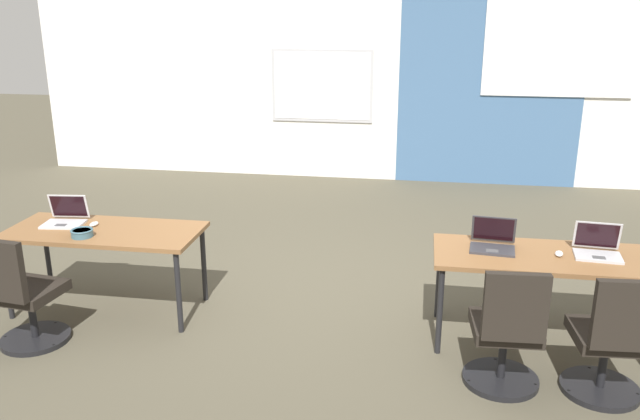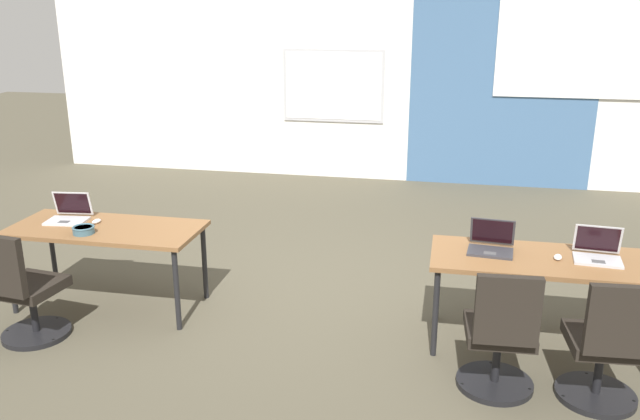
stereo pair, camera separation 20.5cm
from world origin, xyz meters
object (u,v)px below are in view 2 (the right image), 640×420
Objects in this scene: mouse_near_left_end at (96,221)px; laptop_near_right_inner at (491,245)px; desk_near_right at (541,265)px; mouse_near_right_end at (558,257)px; chair_near_right_inner at (500,342)px; snack_bowl at (84,229)px; chair_near_left_end at (24,295)px; laptop_near_right_end at (598,253)px; laptop_near_left_end at (69,215)px; chair_near_right_end at (605,353)px; desk_near_left at (106,233)px.

mouse_near_left_end is 3.26m from laptop_near_right_inner.
desk_near_right is 14.72× the size of mouse_near_right_end.
chair_near_right_inner reaches higher than snack_bowl.
mouse_near_right_end is at bearing -162.86° from chair_near_left_end.
chair_near_left_end is at bearing -161.93° from laptop_near_right_inner.
laptop_near_right_end is 4.29m from laptop_near_left_end.
chair_near_right_end is (0.23, -0.71, -0.36)m from mouse_near_right_end.
chair_near_right_end reaches higher than desk_near_left.
chair_near_right_end is at bearing -173.01° from chair_near_left_end.
desk_near_left is 3.28m from chair_near_right_inner.
chair_near_left_end reaches higher than snack_bowl.
chair_near_right_inner is at bearing -13.16° from mouse_near_left_end.
laptop_near_left_end is at bearing -175.43° from laptop_near_right_end.
mouse_near_right_end is at bearing 2.83° from snack_bowl.
laptop_near_left_end reaches higher than mouse_near_left_end.
chair_near_right_end is 1.00× the size of chair_near_right_inner.
laptop_near_left_end is at bearing -174.75° from laptop_near_right_inner.
laptop_near_right_end reaches higher than chair_near_right_end.
mouse_near_right_end is 1.04× the size of mouse_near_left_end.
snack_bowl is at bearing -12.34° from chair_near_right_inner.
mouse_near_right_end is at bearing -1.20° from mouse_near_left_end.
desk_near_left is 4.52× the size of laptop_near_right_end.
laptop_near_right_end is 0.99× the size of laptop_near_right_inner.
mouse_near_left_end is at bearing -98.21° from chair_near_left_end.
laptop_near_right_inner is at bearing -6.84° from laptop_near_left_end.
laptop_near_right_end reaches higher than laptop_near_right_inner.
desk_near_right is 4.52× the size of laptop_near_right_end.
snack_bowl is (-3.98, -0.24, -0.01)m from laptop_near_right_end.
laptop_near_right_inner is at bearing -176.19° from laptop_near_right_end.
mouse_near_right_end is at bearing -7.92° from laptop_near_left_end.
desk_near_left is 3.50m from desk_near_right.
chair_near_left_end is 1.00× the size of chair_near_right_inner.
mouse_near_right_end is 3.74m from mouse_near_left_end.
desk_near_right is at bearing -5.77° from laptop_near_right_inner.
chair_near_right_inner is at bearing -172.89° from chair_near_left_end.
mouse_near_left_end is at bearing -16.60° from chair_near_right_inner.
chair_near_left_end and chair_near_right_inner have the same top height.
desk_near_left is at bearing -173.01° from laptop_near_right_inner.
laptop_near_left_end is at bearing 174.55° from mouse_near_left_end.
desk_near_right is at bearing -7.88° from laptop_near_left_end.
chair_near_right_end is 1.00× the size of chair_near_left_end.
snack_bowl reaches higher than mouse_near_right_end.
laptop_near_right_end reaches higher than chair_near_right_inner.
laptop_near_left_end reaches higher than chair_near_left_end.
laptop_near_left_end is 2.03× the size of snack_bowl.
snack_bowl reaches higher than desk_near_left.
chair_near_right_inner is at bearing -4.90° from chair_near_right_end.
desk_near_right is 3.62m from mouse_near_left_end.
laptop_near_left_end is 3.69m from chair_near_right_inner.
snack_bowl is at bearing -49.53° from laptop_near_left_end.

